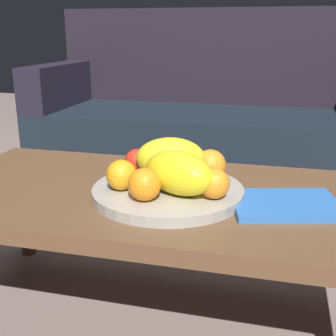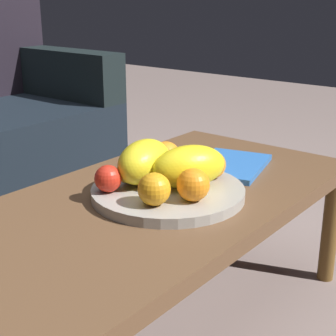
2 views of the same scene
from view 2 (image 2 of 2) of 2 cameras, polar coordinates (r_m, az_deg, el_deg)
The scene contains 13 objects.
ground_plane at distance 1.47m, azimuth -2.00°, elevation -17.65°, with size 8.00×8.00×0.00m, color gray.
coffee_table at distance 1.29m, azimuth -2.18°, elevation -5.06°, with size 1.21×0.59×0.39m.
fruit_bowl at distance 1.28m, azimuth 0.00°, elevation -2.65°, with size 0.38×0.38×0.03m, color #A09C95.
melon_large_front at distance 1.26m, azimuth 2.32°, elevation 0.17°, with size 0.19×0.10×0.10m, color yellow.
melon_smaller_beside at distance 1.29m, azimuth -2.64°, elevation 0.70°, with size 0.18×0.11×0.11m, color yellow.
orange_front at distance 1.18m, azimuth 2.79°, elevation -1.86°, with size 0.08×0.08×0.08m, color orange.
orange_left at distance 1.38m, azimuth -0.25°, elevation 1.28°, with size 0.08×0.08×0.08m, color orange.
orange_right at distance 1.16m, azimuth -1.53°, elevation -2.34°, with size 0.08×0.08×0.08m, color orange.
orange_back at distance 1.33m, azimuth 4.85°, elevation 0.36°, with size 0.07×0.07×0.07m, color orange.
apple_front at distance 1.24m, azimuth -6.62°, elevation -1.17°, with size 0.07×0.07×0.07m, color red.
apple_right at distance 1.37m, azimuth -3.62°, elevation 0.71°, with size 0.06×0.06×0.06m, color #AD311F.
banana_bunch at distance 1.31m, azimuth -2.12°, elevation -0.23°, with size 0.17×0.15×0.06m.
magazine at distance 1.50m, azimuth 6.92°, elevation 0.31°, with size 0.25×0.18×0.02m, color blue.
Camera 2 is at (-0.89, -0.77, 0.87)m, focal length 55.38 mm.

